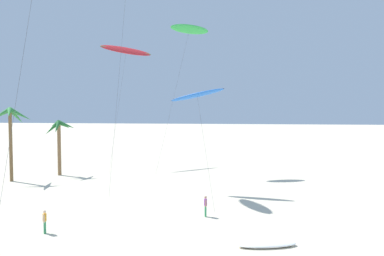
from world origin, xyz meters
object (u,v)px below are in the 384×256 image
at_px(flying_kite_2, 126,51).
at_px(flying_kite_0, 189,29).
at_px(palm_tree_0, 10,122).
at_px(flying_kite_1, 197,95).
at_px(person_near_right, 45,221).
at_px(person_near_left, 206,205).
at_px(palm_tree_1, 59,132).
at_px(grounded_kite_0, 267,244).

bearing_deg(flying_kite_2, flying_kite_0, -33.56).
distance_m(palm_tree_0, flying_kite_1, 21.58).
xyz_separation_m(flying_kite_0, flying_kite_1, (1.92, -12.27, -8.19)).
xyz_separation_m(flying_kite_1, person_near_right, (-9.40, -15.76, -8.72)).
relative_size(flying_kite_2, person_near_right, 10.27).
bearing_deg(flying_kite_2, person_near_right, -86.69).
xyz_separation_m(flying_kite_1, person_near_left, (1.46, -10.24, -8.71)).
relative_size(palm_tree_1, grounded_kite_0, 1.67).
bearing_deg(flying_kite_2, palm_tree_1, -118.65).
distance_m(palm_tree_1, flying_kite_2, 16.17).
relative_size(palm_tree_0, flying_kite_2, 0.49).
xyz_separation_m(palm_tree_1, flying_kite_2, (5.83, 10.67, 10.66)).
bearing_deg(flying_kite_1, person_near_left, -81.91).
xyz_separation_m(palm_tree_1, person_near_right, (7.82, -23.64, -4.30)).
distance_m(palm_tree_0, flying_kite_0, 23.88).
bearing_deg(grounded_kite_0, palm_tree_0, 142.34).
height_order(grounded_kite_0, person_near_left, person_near_left).
relative_size(palm_tree_0, palm_tree_1, 1.25).
height_order(flying_kite_0, flying_kite_2, flying_kite_0).
bearing_deg(person_near_left, person_near_right, -153.04).
height_order(flying_kite_1, grounded_kite_0, flying_kite_1).
bearing_deg(flying_kite_1, flying_kite_0, 98.88).
xyz_separation_m(flying_kite_0, grounded_kite_0, (7.70, -29.61, -17.66)).
distance_m(palm_tree_1, flying_kite_1, 19.44).
xyz_separation_m(palm_tree_1, flying_kite_1, (17.21, -7.88, 4.43)).
bearing_deg(flying_kite_1, grounded_kite_0, -71.56).
relative_size(palm_tree_0, person_near_right, 5.06).
height_order(flying_kite_1, flying_kite_2, flying_kite_2).
relative_size(flying_kite_0, person_near_right, 11.37).
bearing_deg(palm_tree_1, person_near_left, -44.14).
xyz_separation_m(palm_tree_0, flying_kite_0, (19.19, 8.86, 11.11)).
bearing_deg(palm_tree_1, flying_kite_0, 16.03).
bearing_deg(person_near_right, palm_tree_1, 108.30).
relative_size(palm_tree_0, person_near_left, 5.01).
bearing_deg(grounded_kite_0, palm_tree_1, 132.36).
bearing_deg(grounded_kite_0, flying_kite_2, 115.56).
height_order(flying_kite_0, grounded_kite_0, flying_kite_0).
bearing_deg(palm_tree_0, palm_tree_1, 48.90).
distance_m(flying_kite_2, person_near_left, 34.89).
bearing_deg(palm_tree_1, person_near_right, -71.70).
bearing_deg(flying_kite_0, palm_tree_1, -163.97).
distance_m(grounded_kite_0, person_near_right, 15.28).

